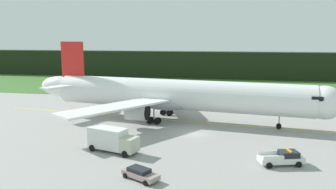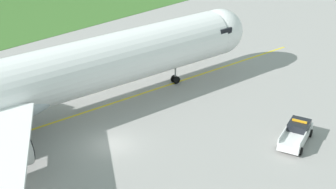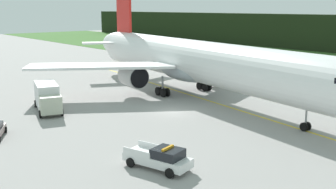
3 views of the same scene
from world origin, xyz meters
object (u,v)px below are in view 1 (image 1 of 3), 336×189
at_px(catering_truck, 112,139).
at_px(staff_car, 140,173).
at_px(airliner, 175,95).
at_px(ops_pickup_truck, 283,158).

xyz_separation_m(catering_truck, staff_car, (6.39, -8.34, -1.07)).
bearing_deg(airliner, staff_car, -88.18).
height_order(airliner, catering_truck, airliner).
relative_size(airliner, staff_car, 12.43).
xyz_separation_m(airliner, ops_pickup_truck, (17.16, -20.02, -4.03)).
relative_size(catering_truck, staff_car, 1.61).
bearing_deg(airliner, catering_truck, -105.90).
bearing_deg(ops_pickup_truck, staff_car, -154.76).
bearing_deg(ops_pickup_truck, catering_truck, 178.33).
bearing_deg(staff_car, airliner, 91.82).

